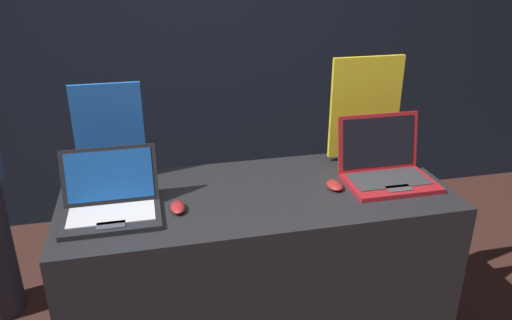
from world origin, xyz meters
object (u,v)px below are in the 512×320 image
at_px(mouse_back, 335,185).
at_px(promo_stand_back, 365,111).
at_px(mouse_front, 178,207).
at_px(laptop_back, 385,167).
at_px(promo_stand_front, 110,135).
at_px(laptop_front, 111,201).

height_order(mouse_back, promo_stand_back, promo_stand_back).
bearing_deg(mouse_front, mouse_back, 3.98).
distance_m(laptop_back, promo_stand_back, 0.31).
bearing_deg(mouse_front, promo_stand_front, 124.86).
relative_size(laptop_front, promo_stand_front, 0.84).
height_order(promo_stand_front, mouse_back, promo_stand_front).
bearing_deg(laptop_back, mouse_back, -172.39).
relative_size(promo_stand_front, promo_stand_back, 0.87).
bearing_deg(promo_stand_back, mouse_back, -131.03).
xyz_separation_m(mouse_front, laptop_back, (0.93, 0.08, 0.05)).
distance_m(mouse_front, promo_stand_back, 1.01).
distance_m(mouse_front, promo_stand_front, 0.48).
bearing_deg(mouse_back, laptop_back, 7.61).
bearing_deg(promo_stand_front, promo_stand_back, -1.36).
bearing_deg(promo_stand_front, mouse_front, -55.14).
distance_m(promo_stand_front, promo_stand_back, 1.18).
distance_m(mouse_front, laptop_back, 0.93).
bearing_deg(promo_stand_front, laptop_back, -13.41).
relative_size(promo_stand_front, laptop_back, 1.15).
height_order(laptop_back, mouse_back, laptop_back).
xyz_separation_m(laptop_back, promo_stand_back, (-0.00, 0.25, 0.18)).
distance_m(mouse_back, promo_stand_back, 0.44).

